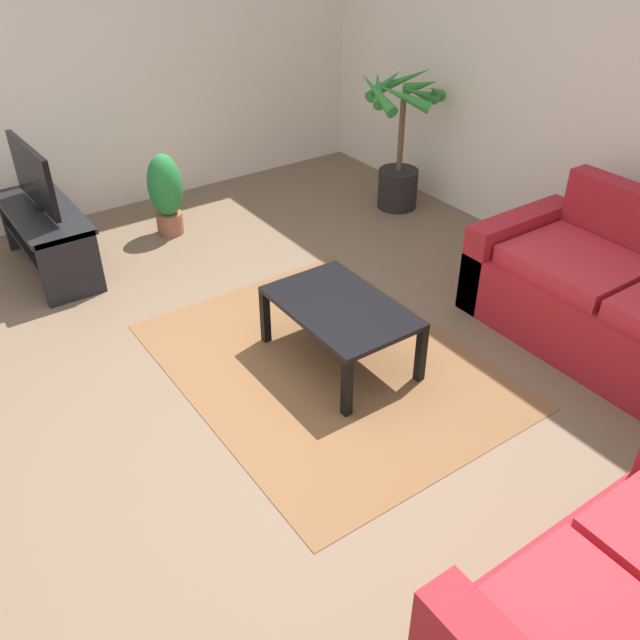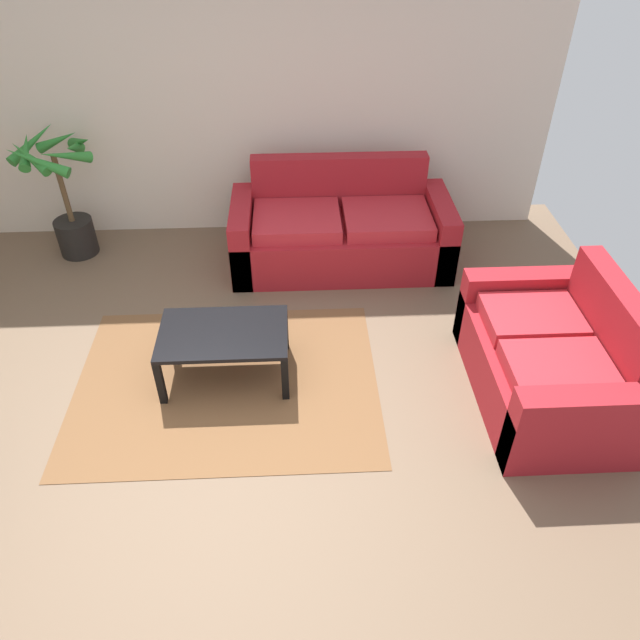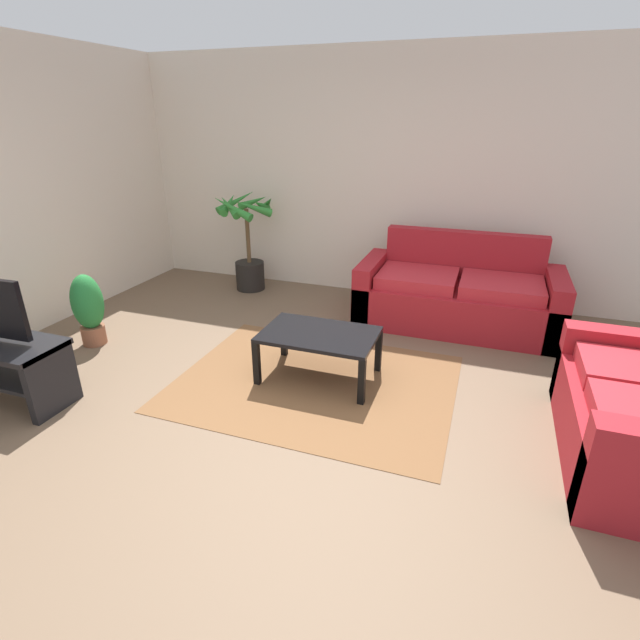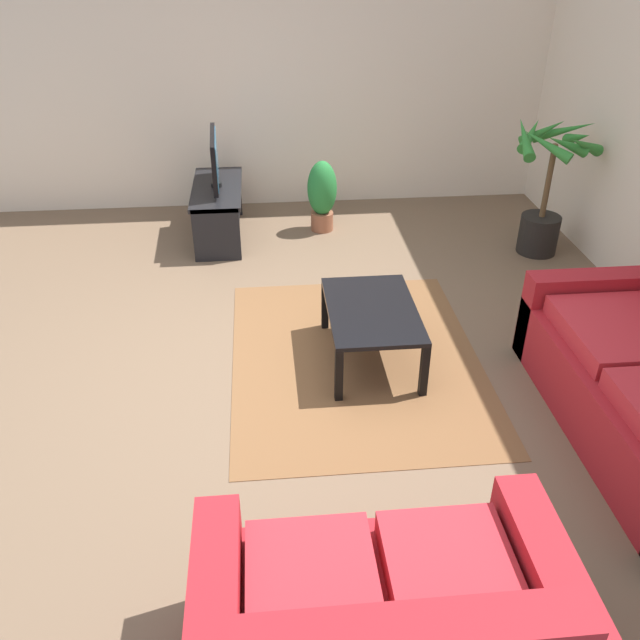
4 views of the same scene
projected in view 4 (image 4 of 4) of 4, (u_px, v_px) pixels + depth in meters
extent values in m
plane|color=brown|center=(259.00, 363.00, 4.56)|extent=(6.60, 6.60, 0.00)
cube|color=beige|center=(248.00, 70.00, 6.39)|extent=(0.06, 6.00, 2.70)
cube|color=maroon|center=(587.00, 314.00, 4.51)|extent=(0.18, 0.90, 0.62)
cube|color=#B8272F|center=(621.00, 332.00, 4.00)|extent=(0.77, 0.66, 0.12)
cube|color=maroon|center=(543.00, 616.00, 2.57)|extent=(0.90, 0.18, 0.62)
cube|color=#B8272F|center=(313.00, 596.00, 2.45)|extent=(0.66, 0.50, 0.12)
cube|color=#B8272F|center=(454.00, 584.00, 2.50)|extent=(0.66, 0.50, 0.12)
cube|color=black|center=(217.00, 189.00, 6.11)|extent=(1.10, 0.45, 0.04)
cube|color=black|center=(219.00, 214.00, 6.24)|extent=(1.02, 0.39, 0.03)
cube|color=black|center=(221.00, 192.00, 6.67)|extent=(0.06, 0.41, 0.49)
cube|color=black|center=(217.00, 234.00, 5.79)|extent=(0.06, 0.41, 0.49)
cube|color=black|center=(214.00, 159.00, 5.96)|extent=(0.79, 0.07, 0.44)
cube|color=teal|center=(217.00, 159.00, 5.96)|extent=(0.74, 0.04, 0.39)
cylinder|color=black|center=(216.00, 185.00, 6.09)|extent=(0.10, 0.10, 0.04)
cube|color=black|center=(372.00, 310.00, 4.40)|extent=(0.91, 0.59, 0.03)
cube|color=black|center=(325.00, 306.00, 4.85)|extent=(0.05, 0.05, 0.37)
cube|color=black|center=(339.00, 375.00, 4.12)|extent=(0.05, 0.05, 0.37)
cube|color=black|center=(398.00, 302.00, 4.90)|extent=(0.05, 0.05, 0.37)
cube|color=black|center=(424.00, 370.00, 4.16)|extent=(0.05, 0.05, 0.37)
cube|color=brown|center=(356.00, 358.00, 4.60)|extent=(2.20, 1.70, 0.01)
cylinder|color=black|center=(538.00, 234.00, 5.97)|extent=(0.35, 0.35, 0.35)
cylinder|color=brown|center=(548.00, 181.00, 5.71)|extent=(0.05, 0.05, 0.65)
cone|color=#2C7E2E|center=(567.00, 145.00, 5.36)|extent=(0.12, 0.39, 0.23)
cone|color=#2C7E2E|center=(585.00, 145.00, 5.35)|extent=(0.38, 0.48, 0.28)
cone|color=#2C7E2E|center=(578.00, 137.00, 5.53)|extent=(0.39, 0.11, 0.23)
cone|color=#2C7E2E|center=(563.00, 130.00, 5.71)|extent=(0.38, 0.49, 0.28)
cone|color=#2C7E2E|center=(543.00, 131.00, 5.69)|extent=(0.17, 0.44, 0.24)
cone|color=#2C7E2E|center=(531.00, 134.00, 5.61)|extent=(0.41, 0.34, 0.25)
cone|color=#2C7E2E|center=(525.00, 138.00, 5.52)|extent=(0.53, 0.17, 0.28)
cone|color=#2C7E2E|center=(546.00, 145.00, 5.36)|extent=(0.38, 0.40, 0.26)
cylinder|color=brown|center=(322.00, 221.00, 6.44)|extent=(0.22, 0.22, 0.18)
ellipsoid|color=#247433|center=(322.00, 188.00, 6.27)|extent=(0.28, 0.28, 0.53)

